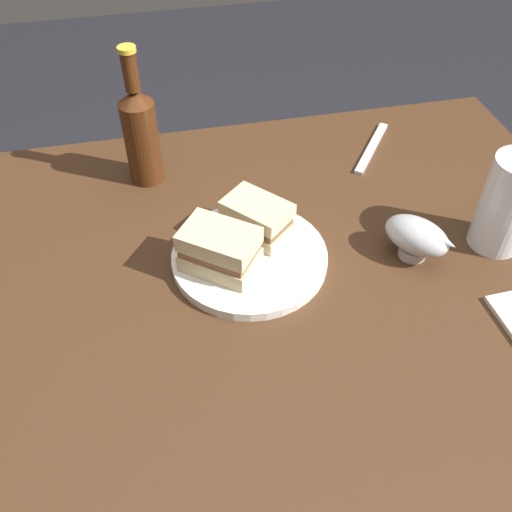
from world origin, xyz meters
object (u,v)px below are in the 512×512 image
Objects in this scene: fork at (372,148)px; cider_bottle at (140,132)px; sandwich_half_right at (220,250)px; gravy_boat at (416,235)px; plate at (250,257)px; sandwich_half_left at (257,218)px; pint_glass at (505,209)px.

cider_bottle is at bearing 126.15° from fork.
gravy_boat is (0.30, -0.02, -0.01)m from sandwich_half_right.
sandwich_half_left is at bearing 64.62° from plate.
sandwich_half_right is (-0.05, -0.02, 0.04)m from plate.
sandwich_half_left is 1.00× the size of gravy_boat.
fork is (0.27, 0.20, -0.04)m from sandwich_half_left.
sandwich_half_left reaches higher than gravy_boat.
sandwich_half_right is 0.44m from fork.
pint_glass is (0.44, -0.02, 0.02)m from sandwich_half_right.
plate is 1.52× the size of pint_glass.
sandwich_half_left is at bearing 160.20° from gravy_boat.
cider_bottle is 0.45m from fork.
pint_glass is (0.40, -0.04, 0.06)m from plate.
sandwich_half_left is at bearing 162.87° from fork.
cider_bottle reaches higher than sandwich_half_right.
gravy_boat reaches higher than fork.
pint_glass is 0.64× the size of cider_bottle.
fork is at bearing 37.63° from sandwich_half_right.
plate is 0.30m from cider_bottle.
plate is 0.07m from sandwich_half_right.
sandwich_half_left is (0.02, 0.05, 0.04)m from plate.
sandwich_half_left is 0.92× the size of sandwich_half_right.
sandwich_half_left is 0.38m from pint_glass.
pint_glass reaches higher than gravy_boat.
sandwich_half_left is at bearing -51.71° from cider_bottle.
gravy_boat is at bearing -151.54° from fork.
plate is 1.36× the size of fork.
sandwich_half_right reaches higher than sandwich_half_left.
sandwich_half_right is at bearing 176.96° from pint_glass.
cider_bottle is (-0.14, 0.25, 0.09)m from plate.
sandwich_half_right is at bearing 175.90° from gravy_boat.
sandwich_half_right is 0.29m from cider_bottle.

